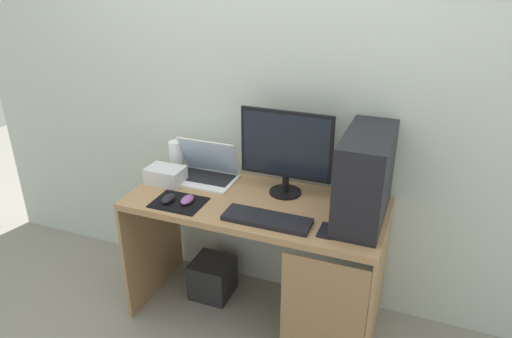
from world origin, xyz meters
TOP-DOWN VIEW (x-y plane):
  - ground_plane at (0.00, 0.00)m, footprint 8.00×8.00m
  - wall_back at (0.00, 0.33)m, footprint 4.00×0.05m
  - desk at (0.02, -0.01)m, footprint 1.32×0.58m
  - pc_tower at (0.53, 0.03)m, footprint 0.21×0.49m
  - monitor at (0.11, 0.13)m, footprint 0.48×0.17m
  - laptop at (-0.36, 0.14)m, footprint 0.35×0.24m
  - speaker at (-0.56, 0.18)m, footprint 0.08×0.08m
  - projector at (-0.54, 0.02)m, footprint 0.20×0.14m
  - keyboard at (0.12, -0.17)m, footprint 0.42×0.14m
  - mousepad at (-0.36, -0.16)m, footprint 0.26×0.20m
  - mouse_left at (-0.31, -0.15)m, footprint 0.06×0.10m
  - mouse_right at (-0.41, -0.18)m, footprint 0.06×0.10m
  - cell_phone at (0.41, -0.16)m, footprint 0.07×0.13m
  - subwoofer at (-0.31, 0.08)m, footprint 0.23×0.23m

SIDE VIEW (x-z plane):
  - ground_plane at x=0.00m, z-range 0.00..0.00m
  - subwoofer at x=-0.31m, z-range 0.00..0.23m
  - desk at x=0.02m, z-range 0.21..0.95m
  - mousepad at x=-0.36m, z-range 0.74..0.74m
  - cell_phone at x=0.41m, z-range 0.74..0.75m
  - keyboard at x=0.12m, z-range 0.74..0.76m
  - mouse_left at x=-0.31m, z-range 0.74..0.78m
  - mouse_right at x=-0.41m, z-range 0.74..0.78m
  - projector at x=-0.54m, z-range 0.74..0.83m
  - laptop at x=-0.36m, z-range 0.67..0.90m
  - speaker at x=-0.56m, z-range 0.74..0.92m
  - pc_tower at x=0.53m, z-range 0.74..1.16m
  - monitor at x=0.11m, z-range 0.76..1.21m
  - wall_back at x=0.00m, z-range 0.00..2.60m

